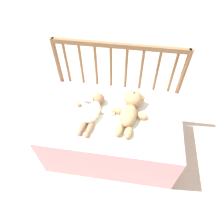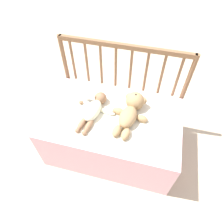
{
  "view_description": "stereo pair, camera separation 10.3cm",
  "coord_description": "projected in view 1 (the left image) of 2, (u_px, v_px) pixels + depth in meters",
  "views": [
    {
      "loc": [
        0.14,
        -0.96,
        1.67
      ],
      "look_at": [
        0.0,
        -0.01,
        0.51
      ],
      "focal_mm": 32.0,
      "sensor_mm": 36.0,
      "label": 1
    },
    {
      "loc": [
        0.24,
        -0.94,
        1.67
      ],
      "look_at": [
        0.0,
        -0.01,
        0.51
      ],
      "focal_mm": 32.0,
      "sensor_mm": 36.0,
      "label": 2
    }
  ],
  "objects": [
    {
      "name": "ground_plane",
      "position": [
        112.0,
        146.0,
        1.9
      ],
      "size": [
        12.0,
        12.0,
        0.0
      ],
      "primitive_type": "plane",
      "color": "#C6B293"
    },
    {
      "name": "blanket",
      "position": [
        109.0,
        118.0,
        1.55
      ],
      "size": [
        0.81,
        0.55,
        0.01
      ],
      "color": "silver",
      "rests_on": "crib_mattress"
    },
    {
      "name": "teddy_bear",
      "position": [
        130.0,
        109.0,
        1.53
      ],
      "size": [
        0.29,
        0.42,
        0.15
      ],
      "color": "tan",
      "rests_on": "crib_mattress"
    },
    {
      "name": "crib_rail",
      "position": [
        118.0,
        73.0,
        1.67
      ],
      "size": [
        1.08,
        0.04,
        0.87
      ],
      "color": "brown",
      "rests_on": "ground_plane"
    },
    {
      "name": "crib_mattress",
      "position": [
        112.0,
        133.0,
        1.73
      ],
      "size": [
        1.08,
        0.67,
        0.45
      ],
      "color": "#EDB7C6",
      "rests_on": "ground_plane"
    },
    {
      "name": "baby",
      "position": [
        93.0,
        110.0,
        1.54
      ],
      "size": [
        0.33,
        0.41,
        0.11
      ],
      "color": "#EAEACC",
      "rests_on": "crib_mattress"
    }
  ]
}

